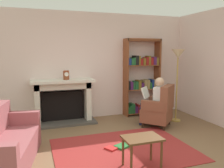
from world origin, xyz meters
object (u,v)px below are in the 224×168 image
Objects in this scene: armchair_reading at (160,108)px; sofa_floral at (3,146)px; floor_lamp at (178,60)px; fireplace at (63,100)px; mantel_clock at (66,75)px; bookshelf at (142,79)px; side_table at (142,142)px; seated_reader at (155,100)px.

sofa_floral is at bearing -28.16° from armchair_reading.
floor_lamp is (0.62, 0.25, 1.08)m from armchair_reading.
mantel_clock is (0.08, -0.10, 0.60)m from fireplace.
bookshelf is at bearing 122.27° from floor_lamp.
mantel_clock is 0.12× the size of sofa_floral.
floor_lamp is (1.87, 1.88, 1.11)m from side_table.
bookshelf is 1.16× the size of floor_lamp.
floor_lamp is (2.59, -0.71, 0.34)m from mantel_clock.
bookshelf is 1.14× the size of sofa_floral.
bookshelf reaches higher than side_table.
seated_reader is 3.27m from sofa_floral.
mantel_clock is 2.79m from side_table.
mantel_clock is 0.22× the size of armchair_reading.
floor_lamp is at bearing 149.71° from seated_reader.
floor_lamp is at bearing -57.73° from bookshelf.
side_table is at bearing -74.46° from mantel_clock.
fireplace is 0.84× the size of sofa_floral.
floor_lamp is (3.81, 1.13, 1.19)m from sofa_floral.
fireplace is 2.32m from armchair_reading.
mantel_clock is 2.07m from bookshelf.
seated_reader is 1.14m from floor_lamp.
armchair_reading is at bearing 90.00° from seated_reader.
bookshelf reaches higher than mantel_clock.
bookshelf is 3.67× the size of side_table.
mantel_clock is 0.19× the size of seated_reader.
mantel_clock is 0.38× the size of side_table.
mantel_clock is 2.70m from floor_lamp.
sofa_floral is 1.02× the size of floor_lamp.
mantel_clock is at bearing -69.56° from armchair_reading.
bookshelf is (2.14, 0.03, 0.40)m from fireplace.
sofa_floral is 4.15m from floor_lamp.
armchair_reading is 0.54× the size of sofa_floral.
fireplace is 2.95m from floor_lamp.
armchair_reading is 0.85× the size of seated_reader.
floor_lamp reaches higher than sofa_floral.
sofa_floral is at bearing 159.02° from side_table.
bookshelf is (2.06, 0.14, -0.20)m from mantel_clock.
armchair_reading is at bearing -27.30° from fireplace.
fireplace is at bearing 129.08° from mantel_clock.
floor_lamp reaches higher than mantel_clock.
bookshelf is 3.08m from side_table.
seated_reader is at bearing -99.27° from bookshelf.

